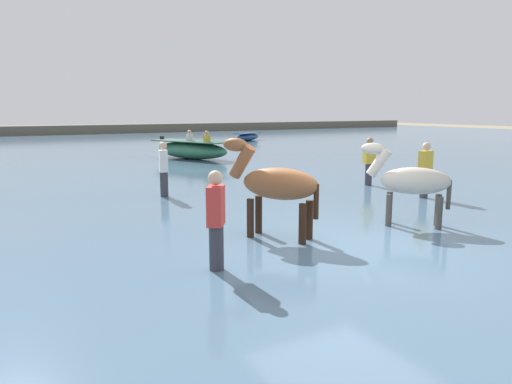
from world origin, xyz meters
TOP-DOWN VIEW (x-y plane):
  - ground_plane at (0.00, 0.00)m, footprint 120.00×120.00m
  - water_surface at (0.00, 10.00)m, footprint 90.00×90.00m
  - horse_lead_chestnut at (-0.74, 0.91)m, footprint 1.28×1.63m
  - horse_trailing_pinto at (1.91, 0.40)m, footprint 1.37×1.39m
  - boat_far_offshore at (10.78, 23.42)m, footprint 2.59×2.04m
  - boat_near_port at (2.80, 13.82)m, footprint 2.90×4.18m
  - person_wading_mid at (-1.18, 5.56)m, footprint 0.27×0.36m
  - person_wading_close at (-2.31, -0.11)m, footprint 0.35×0.38m
  - person_spectator_far at (4.56, 4.41)m, footprint 0.35×0.24m
  - person_onlooker_right at (4.41, 2.24)m, footprint 0.33×0.21m
  - far_shoreline at (0.00, 39.08)m, footprint 80.00×2.40m

SIDE VIEW (x-z plane):
  - ground_plane at x=0.00m, z-range 0.00..0.00m
  - water_surface at x=0.00m, z-range 0.00..0.25m
  - boat_far_offshore at x=10.78m, z-range 0.25..0.78m
  - far_shoreline at x=0.00m, z-range 0.00..1.04m
  - boat_near_port at x=2.80m, z-range 0.02..1.30m
  - person_wading_mid at x=-1.18m, z-range 0.05..1.68m
  - person_wading_close at x=-2.31m, z-range 0.05..1.68m
  - person_spectator_far at x=4.56m, z-range 0.05..1.68m
  - person_onlooker_right at x=4.41m, z-range 0.05..1.68m
  - horse_trailing_pinto at x=1.91m, z-range 0.17..1.97m
  - horse_lead_chestnut at x=-0.74m, z-range 0.18..2.12m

